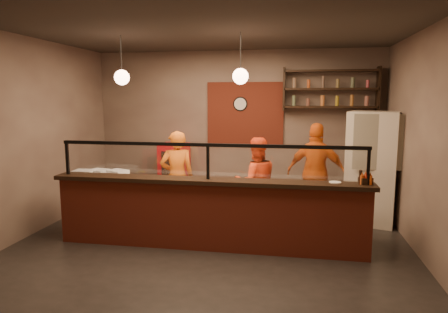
% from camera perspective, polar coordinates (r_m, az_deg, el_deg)
% --- Properties ---
extents(floor, '(6.00, 6.00, 0.00)m').
position_cam_1_polar(floor, '(6.40, -1.65, -12.02)').
color(floor, black).
rests_on(floor, ground).
extents(ceiling, '(6.00, 6.00, 0.00)m').
position_cam_1_polar(ceiling, '(6.07, -1.79, 17.57)').
color(ceiling, '#352F29').
rests_on(ceiling, wall_back).
extents(wall_back, '(6.00, 0.00, 6.00)m').
position_cam_1_polar(wall_back, '(8.48, 1.70, 4.14)').
color(wall_back, '#7B695A').
rests_on(wall_back, floor).
extents(wall_left, '(0.00, 5.00, 5.00)m').
position_cam_1_polar(wall_left, '(7.25, -25.65, 2.58)').
color(wall_left, '#7B695A').
rests_on(wall_left, floor).
extents(wall_right, '(0.00, 5.00, 5.00)m').
position_cam_1_polar(wall_right, '(6.17, 26.74, 1.61)').
color(wall_right, '#7B695A').
rests_on(wall_right, floor).
extents(wall_front, '(6.00, 0.00, 6.00)m').
position_cam_1_polar(wall_front, '(3.64, -9.69, -1.77)').
color(wall_front, '#7B695A').
rests_on(wall_front, floor).
extents(brick_patch, '(1.60, 0.04, 1.30)m').
position_cam_1_polar(brick_patch, '(8.41, 3.04, 6.14)').
color(brick_patch, maroon).
rests_on(brick_patch, wall_back).
extents(service_counter, '(4.60, 0.25, 1.00)m').
position_cam_1_polar(service_counter, '(5.96, -2.26, -8.51)').
color(service_counter, maroon).
rests_on(service_counter, floor).
extents(counter_ledge, '(4.70, 0.37, 0.06)m').
position_cam_1_polar(counter_ledge, '(5.83, -2.29, -3.52)').
color(counter_ledge, black).
rests_on(counter_ledge, service_counter).
extents(worktop_cabinet, '(4.60, 0.75, 0.85)m').
position_cam_1_polar(worktop_cabinet, '(6.45, -1.31, -7.87)').
color(worktop_cabinet, gray).
rests_on(worktop_cabinet, floor).
extents(worktop, '(4.60, 0.75, 0.05)m').
position_cam_1_polar(worktop, '(6.34, -1.32, -3.96)').
color(worktop, silver).
rests_on(worktop, worktop_cabinet).
extents(sneeze_guard, '(4.50, 0.05, 0.52)m').
position_cam_1_polar(sneeze_guard, '(5.76, -2.31, -0.21)').
color(sneeze_guard, white).
rests_on(sneeze_guard, counter_ledge).
extents(wall_shelving, '(1.84, 0.28, 0.85)m').
position_cam_1_polar(wall_shelving, '(8.22, 14.94, 9.31)').
color(wall_shelving, black).
rests_on(wall_shelving, wall_back).
extents(wall_clock, '(0.30, 0.04, 0.30)m').
position_cam_1_polar(wall_clock, '(8.40, 2.36, 7.51)').
color(wall_clock, black).
rests_on(wall_clock, wall_back).
extents(pendant_left, '(0.24, 0.24, 0.77)m').
position_cam_1_polar(pendant_left, '(6.65, -14.39, 10.90)').
color(pendant_left, black).
rests_on(pendant_left, ceiling).
extents(pendant_right, '(0.24, 0.24, 0.77)m').
position_cam_1_polar(pendant_right, '(6.13, 2.37, 11.39)').
color(pendant_right, black).
rests_on(pendant_right, ceiling).
extents(cook_left, '(0.71, 0.60, 1.65)m').
position_cam_1_polar(cook_left, '(7.18, -6.73, -2.94)').
color(cook_left, orange).
rests_on(cook_left, floor).
extents(cook_mid, '(0.91, 0.81, 1.57)m').
position_cam_1_polar(cook_mid, '(6.88, 4.57, -3.76)').
color(cook_mid, red).
rests_on(cook_mid, floor).
extents(cook_right, '(1.11, 0.62, 1.79)m').
position_cam_1_polar(cook_right, '(7.37, 13.04, -2.26)').
color(cook_right, '#DC5C14').
rests_on(cook_right, floor).
extents(fridge, '(1.01, 0.98, 2.00)m').
position_cam_1_polar(fridge, '(7.58, 20.36, -1.49)').
color(fridge, beige).
rests_on(fridge, floor).
extents(red_cooler, '(0.60, 0.56, 1.28)m').
position_cam_1_polar(red_cooler, '(8.54, -7.09, -2.38)').
color(red_cooler, red).
rests_on(red_cooler, floor).
extents(pizza_dough, '(0.61, 0.61, 0.01)m').
position_cam_1_polar(pizza_dough, '(6.24, 1.29, -3.87)').
color(pizza_dough, '#F0E6CB').
rests_on(pizza_dough, worktop).
extents(prep_tub_a, '(0.38, 0.35, 0.15)m').
position_cam_1_polar(prep_tub_a, '(6.80, -14.94, -2.52)').
color(prep_tub_a, white).
rests_on(prep_tub_a, worktop).
extents(prep_tub_b, '(0.37, 0.33, 0.16)m').
position_cam_1_polar(prep_tub_b, '(6.93, -17.44, -2.41)').
color(prep_tub_b, white).
rests_on(prep_tub_b, worktop).
extents(prep_tub_c, '(0.33, 0.27, 0.16)m').
position_cam_1_polar(prep_tub_c, '(6.91, -19.38, -2.51)').
color(prep_tub_c, white).
rests_on(prep_tub_c, worktop).
extents(rolling_pin, '(0.38, 0.15, 0.06)m').
position_cam_1_polar(rolling_pin, '(6.80, -14.09, -2.87)').
color(rolling_pin, yellow).
rests_on(rolling_pin, worktop).
extents(condiment_caddy, '(0.20, 0.17, 0.09)m').
position_cam_1_polar(condiment_caddy, '(5.81, 19.57, -3.28)').
color(condiment_caddy, black).
rests_on(condiment_caddy, counter_ledge).
extents(pepper_mill, '(0.05, 0.05, 0.19)m').
position_cam_1_polar(pepper_mill, '(5.77, 18.89, -2.81)').
color(pepper_mill, black).
rests_on(pepper_mill, counter_ledge).
extents(small_plate, '(0.18, 0.18, 0.01)m').
position_cam_1_polar(small_plate, '(5.78, 15.59, -3.57)').
color(small_plate, silver).
rests_on(small_plate, counter_ledge).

